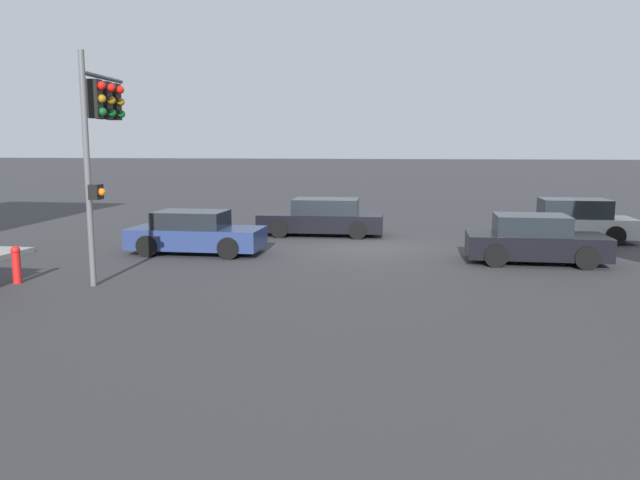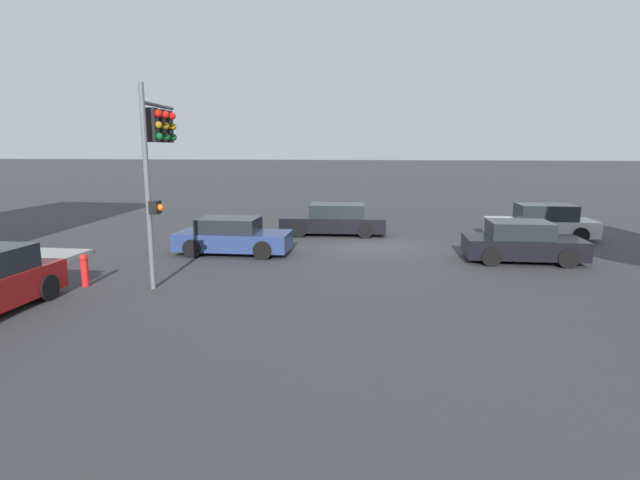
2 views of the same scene
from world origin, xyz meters
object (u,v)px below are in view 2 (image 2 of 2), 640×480
at_px(crossing_car_0, 522,243).
at_px(traffic_signal, 157,144).
at_px(crossing_car_3, 541,223).
at_px(crossing_car_2, 233,237).
at_px(fire_hydrant, 85,269).
at_px(crossing_car_1, 334,220).

bearing_deg(crossing_car_0, traffic_signal, -159.67).
distance_m(traffic_signal, crossing_car_3, 15.73).
relative_size(crossing_car_2, crossing_car_3, 0.94).
bearing_deg(crossing_car_2, crossing_car_3, 20.40).
xyz_separation_m(crossing_car_0, fire_hydrant, (12.82, 4.93, -0.16)).
bearing_deg(crossing_car_1, crossing_car_0, 143.88).
relative_size(crossing_car_0, crossing_car_3, 0.88).
relative_size(crossing_car_1, fire_hydrant, 5.08).
xyz_separation_m(crossing_car_0, crossing_car_3, (-1.90, -4.51, 0.04)).
bearing_deg(crossing_car_2, crossing_car_1, 54.63).
relative_size(crossing_car_0, fire_hydrant, 4.18).
height_order(traffic_signal, crossing_car_2, traffic_signal).
relative_size(crossing_car_2, fire_hydrant, 4.46).
height_order(traffic_signal, fire_hydrant, traffic_signal).
bearing_deg(traffic_signal, fire_hydrant, -161.67).
bearing_deg(crossing_car_3, fire_hydrant, 31.29).
distance_m(crossing_car_1, fire_hydrant, 11.16).
height_order(traffic_signal, crossing_car_1, traffic_signal).
bearing_deg(crossing_car_1, traffic_signal, 62.52).
bearing_deg(traffic_signal, crossing_car_0, 17.40).
bearing_deg(traffic_signal, crossing_car_2, 75.79).
bearing_deg(crossing_car_3, traffic_signal, 32.77).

